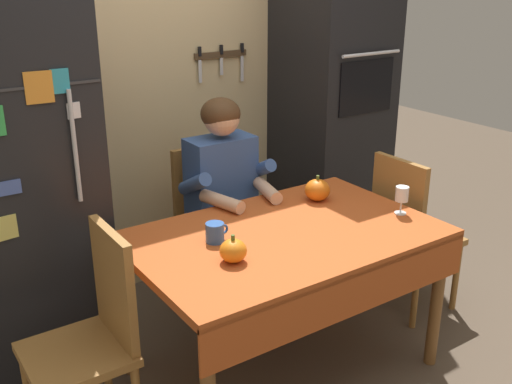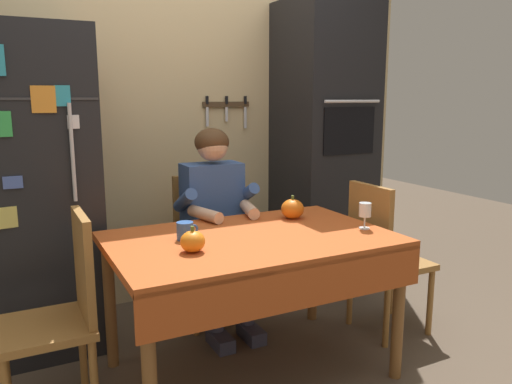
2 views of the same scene
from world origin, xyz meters
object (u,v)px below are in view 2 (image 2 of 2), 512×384
Objects in this scene: chair_left_side at (63,308)px; wine_glass at (365,211)px; pumpkin_large at (193,241)px; pumpkin_medium at (293,209)px; dining_table at (253,253)px; chair_behind_person at (206,240)px; wall_oven at (323,149)px; seated_person at (217,212)px; refrigerator at (32,192)px; coffee_mug at (185,231)px; chair_right_side at (381,252)px.

chair_left_side is 6.61× the size of wine_glass.
pumpkin_medium is at bearing 25.00° from pumpkin_large.
chair_behind_person reaches higher than dining_table.
wall_oven is at bearing 35.93° from pumpkin_large.
wall_oven is at bearing 66.74° from wine_glass.
dining_table is at bearing -93.95° from chair_behind_person.
dining_table is 1.51× the size of chair_left_side.
wine_glass is at bearing -8.00° from chair_left_side.
wine_glass is 1.04× the size of pumpkin_medium.
pumpkin_large is 0.81m from pumpkin_medium.
wine_glass is at bearing -53.12° from seated_person.
refrigerator reaches higher than pumpkin_large.
chair_behind_person is at bearing 90.00° from seated_person.
coffee_mug is (-0.37, -0.49, 0.05)m from seated_person.
wine_glass is 1.18× the size of pumpkin_large.
chair_behind_person is 1.11m from chair_right_side.
coffee_mug is at bearing 165.49° from wine_glass.
wall_oven is 2.26× the size of chair_right_side.
wine_glass is at bearing -14.51° from coffee_mug.
wine_glass is (1.55, -1.01, -0.06)m from refrigerator.
refrigerator is at bearing 121.58° from pumpkin_large.
seated_person reaches higher than pumpkin_large.
seated_person is 1.11m from chair_left_side.
chair_behind_person is (-1.00, -0.13, -0.54)m from wall_oven.
seated_person is (1.00, -0.28, -0.16)m from refrigerator.
chair_behind_person is 0.75× the size of seated_person.
chair_behind_person is 0.82m from coffee_mug.
pumpkin_medium is at bearing -59.22° from chair_behind_person.
chair_behind_person is 0.70m from pumpkin_medium.
pumpkin_medium is (0.73, 0.34, 0.01)m from pumpkin_large.
chair_right_side is (1.80, -0.02, 0.00)m from chair_left_side.
chair_left_side is at bearing -172.85° from pumpkin_medium.
wall_oven is at bearing 45.16° from pumpkin_medium.
chair_right_side is (0.85, -0.53, -0.23)m from seated_person.
pumpkin_medium is at bearing -134.84° from wall_oven.
coffee_mug is 0.21m from pumpkin_large.
pumpkin_medium reaches higher than dining_table.
chair_right_side is at bearing -99.95° from wall_oven.
chair_left_side is at bearing -156.82° from wall_oven.
chair_left_side reaches higher than pumpkin_medium.
seated_person is at bearing 132.35° from pumpkin_medium.
coffee_mug is (-1.36, -0.81, -0.27)m from wall_oven.
chair_left_side is (-0.90, 0.09, -0.14)m from dining_table.
refrigerator is at bearing 156.33° from chair_right_side.
seated_person is 8.85× the size of wine_glass.
seated_person is at bearing 59.79° from pumpkin_large.
refrigerator is 12.80× the size of wine_glass.
chair_right_side is (0.85, -0.72, 0.00)m from chair_behind_person.
wall_oven reaches higher than seated_person.
coffee_mug is (0.59, 0.03, 0.27)m from chair_left_side.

